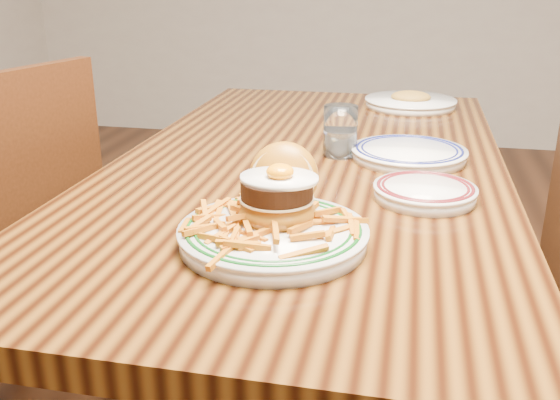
% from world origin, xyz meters
% --- Properties ---
extents(table, '(0.85, 1.60, 0.75)m').
position_xyz_m(table, '(0.00, 0.00, 0.66)').
color(table, black).
rests_on(table, floor).
extents(chair_left, '(0.54, 0.54, 0.95)m').
position_xyz_m(chair_left, '(-0.73, -0.12, 0.51)').
color(chair_left, '#391B0C').
rests_on(chair_left, floor).
extents(main_plate, '(0.29, 0.31, 0.14)m').
position_xyz_m(main_plate, '(0.02, -0.45, 0.79)').
color(main_plate, white).
rests_on(main_plate, table).
extents(side_plate, '(0.19, 0.19, 0.03)m').
position_xyz_m(side_plate, '(0.25, -0.21, 0.77)').
color(side_plate, white).
rests_on(side_plate, table).
extents(rear_plate, '(0.26, 0.26, 0.03)m').
position_xyz_m(rear_plate, '(0.22, 0.04, 0.77)').
color(rear_plate, white).
rests_on(rear_plate, table).
extents(water_glass, '(0.08, 0.08, 0.11)m').
position_xyz_m(water_glass, '(0.06, 0.04, 0.80)').
color(water_glass, white).
rests_on(water_glass, table).
extents(far_plate, '(0.28, 0.28, 0.05)m').
position_xyz_m(far_plate, '(0.21, 0.61, 0.77)').
color(far_plate, white).
rests_on(far_plate, table).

